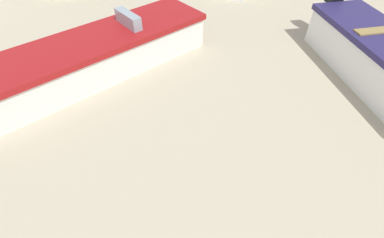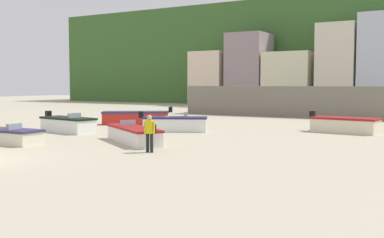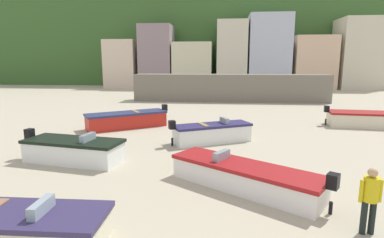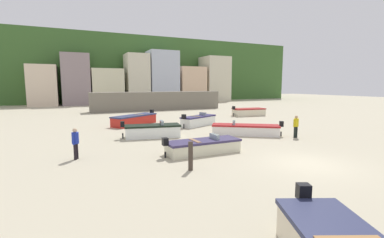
{
  "view_description": "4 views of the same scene",
  "coord_description": "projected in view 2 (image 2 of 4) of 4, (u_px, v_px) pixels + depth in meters",
  "views": [
    {
      "loc": [
        6.11,
        10.74,
        3.56
      ],
      "look_at": [
        3.19,
        9.93,
        0.54
      ],
      "focal_mm": 25.77,
      "sensor_mm": 36.0,
      "label": 1
    },
    {
      "loc": [
        16.23,
        -11.35,
        2.93
      ],
      "look_at": [
        1.46,
        13.8,
        0.78
      ],
      "focal_mm": 44.13,
      "sensor_mm": 36.0,
      "label": 2
    },
    {
      "loc": [
        0.97,
        -1.88,
        3.98
      ],
      "look_at": [
        -0.59,
        15.07,
        0.82
      ],
      "focal_mm": 28.68,
      "sensor_mm": 36.0,
      "label": 3
    },
    {
      "loc": [
        -10.25,
        -9.03,
        3.79
      ],
      "look_at": [
        -0.87,
        11.43,
        0.91
      ],
      "focal_mm": 24.95,
      "sensor_mm": 36.0,
      "label": 4
    }
  ],
  "objects": [
    {
      "name": "boat_cream_3",
      "position": [
        4.0,
        136.0,
        23.4
      ],
      "size": [
        4.53,
        1.52,
        1.05
      ],
      "rotation": [
        0.0,
        0.0,
        4.73
      ],
      "color": "beige",
      "rests_on": "ground"
    },
    {
      "name": "headland_hill",
      "position": [
        351.0,
        56.0,
        74.39
      ],
      "size": [
        90.0,
        32.0,
        14.67
      ],
      "primitive_type": "cube",
      "color": "#385F2A",
      "rests_on": "ground"
    },
    {
      "name": "beach_walker_distant",
      "position": [
        150.0,
        130.0,
        20.23
      ],
      "size": [
        0.54,
        0.37,
        1.62
      ],
      "rotation": [
        0.0,
        0.0,
        0.1
      ],
      "color": "black",
      "rests_on": "ground"
    },
    {
      "name": "boat_white_5",
      "position": [
        68.0,
        124.0,
        28.85
      ],
      "size": [
        4.33,
        2.16,
        1.24
      ],
      "rotation": [
        0.0,
        0.0,
        4.53
      ],
      "color": "white",
      "rests_on": "ground"
    },
    {
      "name": "townhouse_far_left",
      "position": [
        214.0,
        79.0,
        65.89
      ],
      "size": [
        4.82,
        6.48,
        7.38
      ],
      "primitive_type": "cube",
      "color": "beige",
      "rests_on": "ground"
    },
    {
      "name": "boat_white_2",
      "position": [
        175.0,
        124.0,
        29.17
      ],
      "size": [
        4.13,
        2.88,
        1.24
      ],
      "rotation": [
        0.0,
        0.0,
        5.17
      ],
      "color": "white",
      "rests_on": "ground"
    },
    {
      "name": "townhouse_centre_left",
      "position": [
        292.0,
        80.0,
        60.31
      ],
      "size": [
        5.95,
        6.63,
        6.95
      ],
      "primitive_type": "cube",
      "color": "beige",
      "rests_on": "ground"
    },
    {
      "name": "townhouse_left",
      "position": [
        249.0,
        70.0,
        62.49
      ],
      "size": [
        4.94,
        5.25,
        9.61
      ],
      "primitive_type": "cube",
      "color": "gray",
      "rests_on": "ground"
    },
    {
      "name": "harbor_pier",
      "position": [
        287.0,
        101.0,
        42.87
      ],
      "size": [
        19.64,
        2.4,
        2.76
      ],
      "primitive_type": "cube",
      "color": "slate",
      "rests_on": "ground"
    },
    {
      "name": "boat_white_4",
      "position": [
        133.0,
        134.0,
        23.65
      ],
      "size": [
        4.89,
        3.91,
        1.12
      ],
      "rotation": [
        0.0,
        0.0,
        0.98
      ],
      "color": "white",
      "rests_on": "ground"
    },
    {
      "name": "townhouse_centre",
      "position": [
        338.0,
        67.0,
        56.51
      ],
      "size": [
        4.49,
        5.1,
        10.1
      ],
      "primitive_type": "cube",
      "color": "beige",
      "rests_on": "ground"
    },
    {
      "name": "boat_cream_1",
      "position": [
        345.0,
        125.0,
        28.58
      ],
      "size": [
        4.27,
        2.14,
        1.25
      ],
      "rotation": [
        0.0,
        0.0,
        4.6
      ],
      "color": "beige",
      "rests_on": "ground"
    },
    {
      "name": "boat_red_6",
      "position": [
        136.0,
        118.0,
        34.46
      ],
      "size": [
        4.85,
        3.92,
        1.28
      ],
      "rotation": [
        0.0,
        0.0,
        2.16
      ],
      "color": "red",
      "rests_on": "ground"
    }
  ]
}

